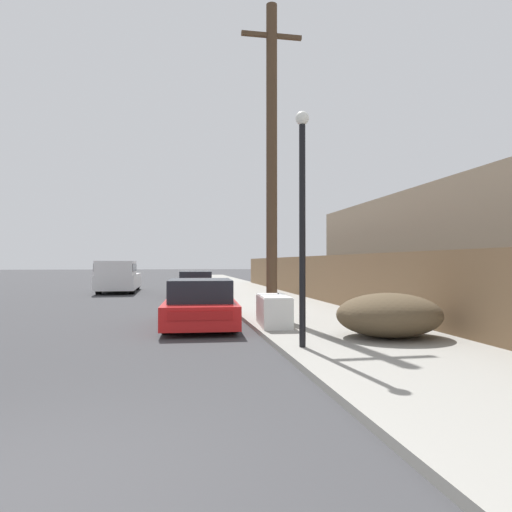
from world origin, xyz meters
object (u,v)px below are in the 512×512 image
object	(u,v)px
discarded_fridge	(274,310)
utility_pole	(272,157)
street_lamp	(302,209)
parked_sports_car_red	(200,305)
pickup_truck	(118,277)
car_parked_mid	(196,284)
brush_pile	(389,315)

from	to	relation	value
discarded_fridge	utility_pole	world-z (taller)	utility_pole
discarded_fridge	street_lamp	xyz separation A→B (m)	(-0.09, -2.95, 2.22)
parked_sports_car_red	pickup_truck	size ratio (longest dim) A/B	0.77
car_parked_mid	discarded_fridge	bearing A→B (deg)	-79.64
utility_pole	brush_pile	world-z (taller)	utility_pole
discarded_fridge	brush_pile	xyz separation A→B (m)	(2.05, -2.17, 0.09)
parked_sports_car_red	car_parked_mid	bearing A→B (deg)	91.01
street_lamp	brush_pile	world-z (taller)	street_lamp
parked_sports_car_red	pickup_truck	xyz separation A→B (m)	(-3.81, 14.44, 0.32)
parked_sports_car_red	street_lamp	world-z (taller)	street_lamp
car_parked_mid	utility_pole	size ratio (longest dim) A/B	0.51
parked_sports_car_red	utility_pole	distance (m)	4.77
parked_sports_car_red	brush_pile	distance (m)	5.02
utility_pole	pickup_truck	bearing A→B (deg)	113.25
car_parked_mid	brush_pile	size ratio (longest dim) A/B	2.04
street_lamp	discarded_fridge	bearing A→B (deg)	88.23
parked_sports_car_red	street_lamp	size ratio (longest dim) A/B	1.00
car_parked_mid	pickup_truck	distance (m)	5.59
discarded_fridge	utility_pole	size ratio (longest dim) A/B	0.20
parked_sports_car_red	street_lamp	bearing A→B (deg)	-63.99
car_parked_mid	utility_pole	bearing A→B (deg)	-76.71
utility_pole	brush_pile	bearing A→B (deg)	-66.10
street_lamp	brush_pile	size ratio (longest dim) A/B	1.96
pickup_truck	car_parked_mid	bearing A→B (deg)	138.53
utility_pole	discarded_fridge	bearing A→B (deg)	-100.66
pickup_truck	street_lamp	distance (m)	19.34
discarded_fridge	car_parked_mid	world-z (taller)	car_parked_mid
brush_pile	street_lamp	bearing A→B (deg)	-160.08
parked_sports_car_red	utility_pole	size ratio (longest dim) A/B	0.49
brush_pile	car_parked_mid	bearing A→B (deg)	103.82
utility_pole	street_lamp	bearing A→B (deg)	-95.08
pickup_truck	utility_pole	bearing A→B (deg)	112.94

